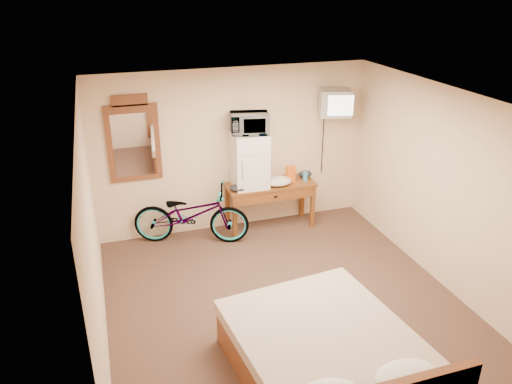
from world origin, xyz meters
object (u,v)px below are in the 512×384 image
crt_television (335,103)px  bed (334,365)px  microwave (249,123)px  blue_cup (305,176)px  wall_mirror (133,140)px  desk (271,191)px  mini_fridge (250,160)px  bicycle (191,214)px

crt_television → bed: crt_television is taller
microwave → blue_cup: microwave is taller
blue_cup → crt_television: size_ratio=0.22×
crt_television → wall_mirror: wall_mirror is taller
desk → microwave: bearing=172.2°
mini_fridge → blue_cup: size_ratio=6.03×
desk → wall_mirror: 2.20m
crt_television → bed: size_ratio=0.27×
bicycle → wall_mirror: bearing=84.2°
microwave → bicycle: microwave is taller
desk → wall_mirror: wall_mirror is taller
wall_mirror → bicycle: (0.70, -0.32, -1.12)m
desk → bicycle: 1.29m
wall_mirror → mini_fridge: bearing=-7.9°
blue_cup → crt_television: (0.45, 0.04, 1.12)m
mini_fridge → crt_television: size_ratio=1.33×
bed → blue_cup: bearing=71.6°
blue_cup → bicycle: (-1.83, -0.03, -0.37)m
microwave → wall_mirror: bearing=-176.4°
mini_fridge → crt_television: bearing=-1.0°
wall_mirror → bicycle: size_ratio=0.73×
microwave → wall_mirror: (-1.64, 0.23, -0.16)m
mini_fridge → wall_mirror: size_ratio=0.66×
microwave → blue_cup: size_ratio=3.98×
mini_fridge → bed: size_ratio=0.36×
desk → wall_mirror: size_ratio=1.10×
desk → bed: bearing=-99.4°
crt_television → bicycle: bearing=-178.2°
mini_fridge → microwave: (0.00, 0.00, 0.57)m
desk → microwave: (-0.33, 0.04, 1.10)m
microwave → bed: size_ratio=0.24×
mini_fridge → bicycle: bearing=-174.2°
desk → wall_mirror: bearing=172.1°
wall_mirror → bicycle: wall_mirror is taller
desk → mini_fridge: 0.63m
microwave → crt_television: (1.33, -0.02, 0.21)m
microwave → blue_cup: (0.89, -0.07, -0.91)m
microwave → wall_mirror: size_ratio=0.44×
microwave → bed: microwave is taller
crt_television → wall_mirror: bearing=175.2°
mini_fridge → bicycle: (-0.94, -0.09, -0.71)m
crt_television → bed: bearing=-114.8°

